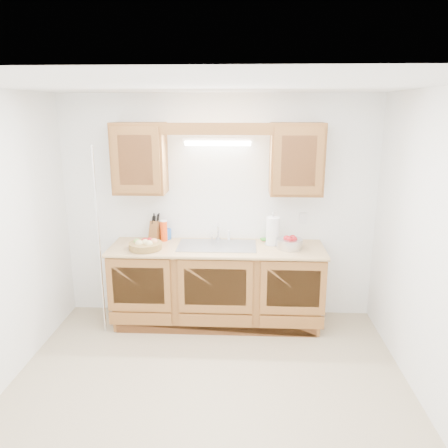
# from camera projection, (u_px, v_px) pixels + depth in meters

# --- Properties ---
(room) EXTENTS (3.52, 3.50, 2.50)m
(room) POSITION_uv_depth(u_px,v_px,m) (207.00, 250.00, 3.46)
(room) COLOR tan
(room) RESTS_ON ground
(base_cabinets) EXTENTS (2.20, 0.60, 0.86)m
(base_cabinets) POSITION_uv_depth(u_px,v_px,m) (217.00, 286.00, 4.82)
(base_cabinets) COLOR brown
(base_cabinets) RESTS_ON ground
(countertop) EXTENTS (2.30, 0.63, 0.04)m
(countertop) POSITION_uv_depth(u_px,v_px,m) (217.00, 248.00, 4.70)
(countertop) COLOR tan
(countertop) RESTS_ON base_cabinets
(upper_cabinet_left) EXTENTS (0.55, 0.33, 0.75)m
(upper_cabinet_left) POSITION_uv_depth(u_px,v_px,m) (140.00, 158.00, 4.64)
(upper_cabinet_left) COLOR brown
(upper_cabinet_left) RESTS_ON room
(upper_cabinet_right) EXTENTS (0.55, 0.33, 0.75)m
(upper_cabinet_right) POSITION_uv_depth(u_px,v_px,m) (297.00, 159.00, 4.56)
(upper_cabinet_right) COLOR brown
(upper_cabinet_right) RESTS_ON room
(valance) EXTENTS (2.20, 0.05, 0.12)m
(valance) POSITION_uv_depth(u_px,v_px,m) (216.00, 129.00, 4.38)
(valance) COLOR brown
(valance) RESTS_ON room
(fluorescent_fixture) EXTENTS (0.76, 0.08, 0.08)m
(fluorescent_fixture) POSITION_uv_depth(u_px,v_px,m) (218.00, 142.00, 4.64)
(fluorescent_fixture) COLOR white
(fluorescent_fixture) RESTS_ON room
(sink) EXTENTS (0.84, 0.46, 0.36)m
(sink) POSITION_uv_depth(u_px,v_px,m) (217.00, 252.00, 4.73)
(sink) COLOR #9E9EA3
(sink) RESTS_ON countertop
(wire_shelf_pole) EXTENTS (0.03, 0.03, 2.00)m
(wire_shelf_pole) POSITION_uv_depth(u_px,v_px,m) (99.00, 243.00, 4.48)
(wire_shelf_pole) COLOR silver
(wire_shelf_pole) RESTS_ON ground
(outlet_plate) EXTENTS (0.08, 0.01, 0.12)m
(outlet_plate) POSITION_uv_depth(u_px,v_px,m) (303.00, 218.00, 4.88)
(outlet_plate) COLOR white
(outlet_plate) RESTS_ON room
(fruit_basket) EXTENTS (0.45, 0.45, 0.11)m
(fruit_basket) POSITION_uv_depth(u_px,v_px,m) (145.00, 245.00, 4.60)
(fruit_basket) COLOR olive
(fruit_basket) RESTS_ON countertop
(knife_block) EXTENTS (0.16, 0.20, 0.31)m
(knife_block) POSITION_uv_depth(u_px,v_px,m) (156.00, 230.00, 4.92)
(knife_block) COLOR brown
(knife_block) RESTS_ON countertop
(orange_canister) EXTENTS (0.10, 0.10, 0.24)m
(orange_canister) POSITION_uv_depth(u_px,v_px,m) (164.00, 231.00, 4.87)
(orange_canister) COLOR #FA450D
(orange_canister) RESTS_ON countertop
(soap_bottle) EXTENTS (0.11, 0.11, 0.18)m
(soap_bottle) POSITION_uv_depth(u_px,v_px,m) (166.00, 232.00, 4.93)
(soap_bottle) COLOR blue
(soap_bottle) RESTS_ON countertop
(sponge) EXTENTS (0.14, 0.11, 0.02)m
(sponge) POSITION_uv_depth(u_px,v_px,m) (266.00, 240.00, 4.91)
(sponge) COLOR #CC333F
(sponge) RESTS_ON countertop
(paper_towel) EXTENTS (0.18, 0.18, 0.36)m
(paper_towel) POSITION_uv_depth(u_px,v_px,m) (273.00, 231.00, 4.72)
(paper_towel) COLOR silver
(paper_towel) RESTS_ON countertop
(apple_bowl) EXTENTS (0.34, 0.34, 0.14)m
(apple_bowl) POSITION_uv_depth(u_px,v_px,m) (290.00, 243.00, 4.62)
(apple_bowl) COLOR silver
(apple_bowl) RESTS_ON countertop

